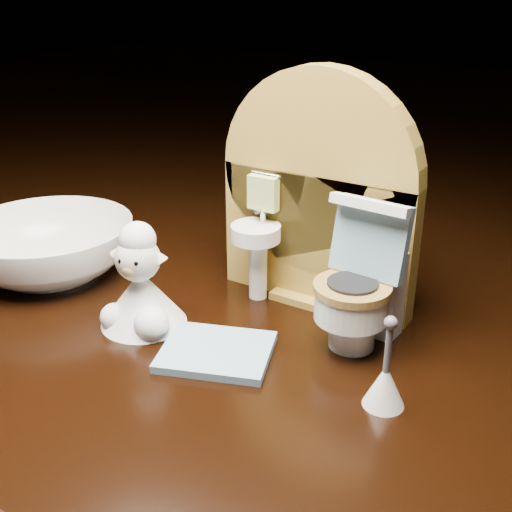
{
  "coord_description": "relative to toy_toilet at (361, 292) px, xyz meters",
  "views": [
    {
      "loc": [
        0.17,
        -0.28,
        0.2
      ],
      "look_at": [
        -0.01,
        0.02,
        0.05
      ],
      "focal_mm": 45.0,
      "sensor_mm": 36.0,
      "label": 1
    }
  ],
  "objects": [
    {
      "name": "backdrop_panel",
      "position": [
        -0.05,
        0.03,
        0.03
      ],
      "size": [
        0.13,
        0.05,
        0.15
      ],
      "color": "#A78230",
      "rests_on": "ground"
    },
    {
      "name": "toy_toilet",
      "position": [
        0.0,
        0.0,
        0.0
      ],
      "size": [
        0.05,
        0.06,
        0.09
      ],
      "rotation": [
        0.0,
        0.0,
        -0.07
      ],
      "color": "white",
      "rests_on": "ground"
    },
    {
      "name": "bath_mat",
      "position": [
        -0.06,
        -0.06,
        -0.03
      ],
      "size": [
        0.07,
        0.07,
        0.0
      ],
      "primitive_type": "cube",
      "rotation": [
        0.0,
        0.0,
        0.36
      ],
      "color": "#7DA5BB",
      "rests_on": "ground"
    },
    {
      "name": "toilet_brush",
      "position": [
        0.04,
        -0.05,
        -0.02
      ],
      "size": [
        0.02,
        0.02,
        0.05
      ],
      "color": "white",
      "rests_on": "ground"
    },
    {
      "name": "plush_lamb",
      "position": [
        -0.12,
        -0.05,
        -0.01
      ],
      "size": [
        0.05,
        0.05,
        0.07
      ],
      "rotation": [
        0.0,
        0.0,
        0.26
      ],
      "color": "white",
      "rests_on": "ground"
    },
    {
      "name": "ceramic_bowl",
      "position": [
        -0.23,
        -0.03,
        -0.01
      ],
      "size": [
        0.16,
        0.16,
        0.04
      ],
      "primitive_type": "imported",
      "rotation": [
        0.0,
        0.0,
        0.43
      ],
      "color": "white",
      "rests_on": "ground"
    }
  ]
}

